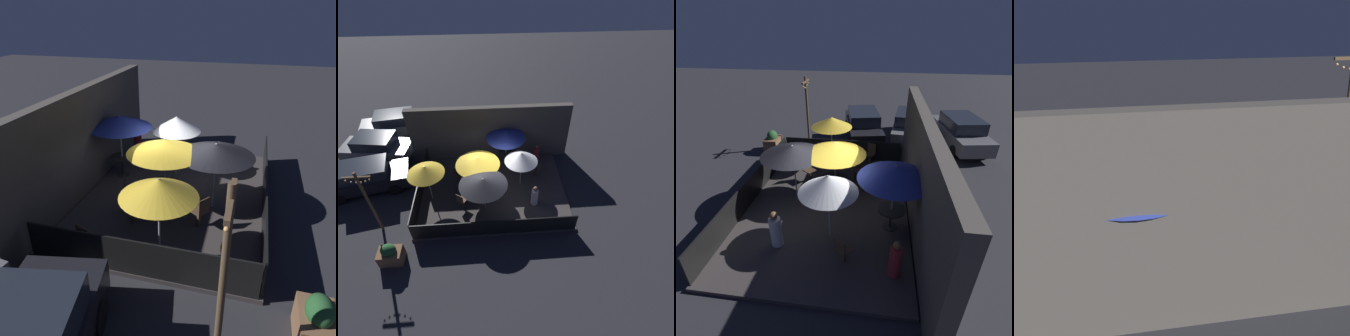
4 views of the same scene
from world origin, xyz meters
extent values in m
plane|color=#26262B|center=(0.00, 0.00, 0.00)|extent=(60.00, 60.00, 0.00)
cube|color=#383333|center=(0.00, 0.00, 0.06)|extent=(7.64, 5.63, 0.12)
cube|color=#4C4742|center=(0.00, 3.05, 1.72)|extent=(9.24, 0.36, 3.43)
cube|color=black|center=(0.00, -2.77, 0.59)|extent=(7.44, 0.05, 0.95)
cube|color=black|center=(-3.77, 0.00, 0.59)|extent=(0.05, 5.43, 0.95)
cylinder|color=#B2B2B7|center=(0.85, 2.21, 1.24)|extent=(0.05, 0.05, 2.23)
cone|color=#283893|center=(0.85, 2.21, 2.15)|extent=(2.21, 2.21, 0.41)
cylinder|color=#B2B2B7|center=(-0.71, 0.19, 1.20)|extent=(0.05, 0.05, 2.16)
cone|color=gold|center=(-0.71, 0.19, 2.06)|extent=(2.22, 2.22, 0.43)
cylinder|color=#B2B2B7|center=(1.50, 0.38, 1.20)|extent=(0.05, 0.05, 2.16)
cone|color=silver|center=(1.50, 0.38, 2.01)|extent=(1.71, 1.71, 0.53)
cylinder|color=#B2B2B7|center=(-3.18, -0.37, 1.24)|extent=(0.05, 0.05, 2.23)
cone|color=gold|center=(-3.18, -0.37, 2.13)|extent=(1.79, 1.79, 0.44)
cylinder|color=#B2B2B7|center=(-0.46, -1.25, 1.16)|extent=(0.05, 0.05, 2.08)
cone|color=black|center=(-0.46, -1.25, 2.01)|extent=(2.27, 2.27, 0.37)
cylinder|color=black|center=(0.85, 2.21, 0.13)|extent=(0.47, 0.47, 0.02)
cylinder|color=black|center=(0.85, 2.21, 0.46)|extent=(0.08, 0.08, 0.69)
cylinder|color=black|center=(0.85, 2.21, 0.82)|extent=(0.85, 0.85, 0.04)
cylinder|color=black|center=(-0.71, 0.19, 0.13)|extent=(0.54, 0.54, 0.02)
cylinder|color=black|center=(-0.71, 0.19, 0.47)|extent=(0.08, 0.08, 0.70)
cylinder|color=black|center=(-0.71, 0.19, 0.84)|extent=(0.98, 0.98, 0.04)
cube|color=#4C3828|center=(-3.41, 1.34, 0.35)|extent=(0.10, 0.10, 0.45)
cube|color=#4C3828|center=(-3.41, 1.34, 0.59)|extent=(0.52, 0.52, 0.04)
cube|color=#4C3828|center=(-3.58, 1.41, 0.83)|extent=(0.18, 0.38, 0.44)
cube|color=#4C3828|center=(2.44, 0.95, 0.34)|extent=(0.11, 0.11, 0.43)
cube|color=#4C3828|center=(2.44, 0.95, 0.57)|extent=(0.56, 0.56, 0.04)
cube|color=#4C3828|center=(2.58, 0.84, 0.81)|extent=(0.27, 0.33, 0.44)
cube|color=#4C3828|center=(-1.55, -1.02, 0.36)|extent=(0.11, 0.11, 0.47)
cube|color=#4C3828|center=(-1.55, -1.02, 0.61)|extent=(0.56, 0.56, 0.04)
cube|color=#4C3828|center=(-1.66, -1.17, 0.85)|extent=(0.35, 0.25, 0.44)
cube|color=#4C3828|center=(-1.01, 1.18, 0.35)|extent=(0.10, 0.10, 0.45)
cube|color=#4C3828|center=(-1.01, 1.18, 0.59)|extent=(0.50, 0.50, 0.04)
cube|color=#4C3828|center=(-1.06, 1.35, 0.83)|extent=(0.39, 0.15, 0.44)
cube|color=#4C3828|center=(-1.86, 0.83, 0.35)|extent=(0.11, 0.11, 0.47)
cube|color=#4C3828|center=(-1.86, 0.83, 0.61)|extent=(0.54, 0.54, 0.04)
cube|color=#4C3828|center=(-2.02, 0.92, 0.85)|extent=(0.22, 0.36, 0.44)
cylinder|color=maroon|center=(2.66, 2.28, 0.58)|extent=(0.39, 0.39, 0.92)
sphere|color=brown|center=(2.66, 2.28, 1.14)|extent=(0.20, 0.20, 0.20)
cylinder|color=silver|center=(2.05, -1.09, 0.59)|extent=(0.45, 0.45, 0.94)
sphere|color=brown|center=(2.05, -1.09, 1.18)|extent=(0.24, 0.24, 0.24)
cube|color=brown|center=(-4.42, -3.71, 0.35)|extent=(0.97, 0.68, 0.71)
ellipsoid|color=#235128|center=(-4.42, -3.71, 0.82)|extent=(0.63, 0.50, 0.56)
cylinder|color=brown|center=(-5.32, -2.02, 1.81)|extent=(0.12, 0.12, 3.62)
cube|color=brown|center=(-5.32, -2.02, 3.37)|extent=(1.10, 0.08, 0.08)
sphere|color=#F4B260|center=(-5.78, -2.02, 3.23)|extent=(0.07, 0.07, 0.07)
sphere|color=#F4B260|center=(-5.59, -2.02, 3.15)|extent=(0.07, 0.07, 0.07)
sphere|color=#F4B260|center=(-5.41, -2.02, 3.10)|extent=(0.07, 0.07, 0.07)
sphere|color=#F4B260|center=(-5.23, -2.02, 3.10)|extent=(0.07, 0.07, 0.07)
sphere|color=#F4B260|center=(-5.04, -2.02, 3.15)|extent=(0.07, 0.07, 0.07)
sphere|color=#F4B260|center=(-4.86, -2.02, 3.23)|extent=(0.07, 0.07, 0.07)
cube|color=black|center=(-6.70, 0.77, 0.67)|extent=(4.63, 2.52, 0.70)
cube|color=#1E232D|center=(-6.70, 0.77, 1.32)|extent=(2.67, 2.00, 0.60)
cylinder|color=black|center=(-5.53, 1.83, 0.32)|extent=(0.66, 0.30, 0.64)
cylinder|color=black|center=(-5.21, 0.24, 0.32)|extent=(0.66, 0.30, 0.64)
cylinder|color=black|center=(-8.19, 1.30, 0.32)|extent=(0.66, 0.30, 0.64)
cylinder|color=black|center=(-7.88, -0.29, 0.32)|extent=(0.66, 0.30, 0.64)
cube|color=#5B5B60|center=(-6.88, 3.37, 0.67)|extent=(4.22, 2.20, 0.70)
cube|color=#1E232D|center=(-6.88, 3.37, 1.32)|extent=(2.40, 1.83, 0.60)
cylinder|color=black|center=(-5.53, 4.01, 0.32)|extent=(0.66, 0.26, 0.64)
cylinder|color=black|center=(-5.74, 2.41, 0.32)|extent=(0.66, 0.26, 0.64)
cylinder|color=black|center=(-8.02, 4.33, 0.32)|extent=(0.66, 0.26, 0.64)
cylinder|color=black|center=(-8.22, 2.73, 0.32)|extent=(0.66, 0.26, 0.64)
cube|color=#5B5B60|center=(-6.36, 5.97, 0.67)|extent=(4.66, 2.40, 0.70)
cube|color=#1E232D|center=(-6.36, 5.97, 1.32)|extent=(2.67, 1.94, 0.60)
cylinder|color=black|center=(-5.13, 6.99, 0.32)|extent=(0.66, 0.28, 0.64)
cylinder|color=black|center=(-4.87, 5.40, 0.32)|extent=(0.66, 0.28, 0.64)
cylinder|color=black|center=(-7.85, 6.54, 0.32)|extent=(0.66, 0.28, 0.64)
cylinder|color=black|center=(-7.58, 4.95, 0.32)|extent=(0.66, 0.28, 0.64)
camera|label=1|loc=(-9.06, -2.18, 5.62)|focal=35.00mm
camera|label=2|loc=(-0.05, -9.75, 10.44)|focal=28.00mm
camera|label=3|loc=(7.43, 1.64, 5.88)|focal=28.00mm
camera|label=4|loc=(1.39, 9.09, 4.80)|focal=50.00mm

